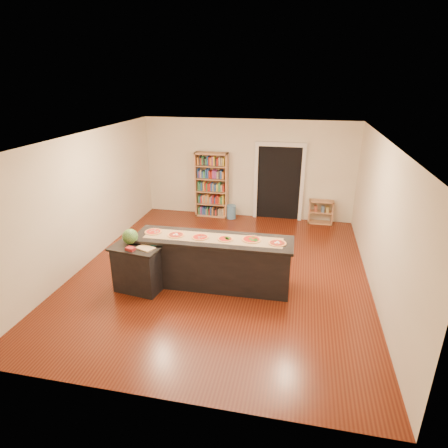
% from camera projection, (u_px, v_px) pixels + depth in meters
% --- Properties ---
extents(room, '(6.00, 7.00, 2.80)m').
position_uv_depth(room, '(222.00, 209.00, 7.48)').
color(room, beige).
rests_on(room, ground).
extents(doorway, '(1.40, 0.09, 2.21)m').
position_uv_depth(doorway, '(279.00, 178.00, 10.53)').
color(doorway, black).
rests_on(doorway, room).
extents(kitchen_island, '(3.05, 0.83, 1.01)m').
position_uv_depth(kitchen_island, '(213.00, 261.00, 7.29)').
color(kitchen_island, black).
rests_on(kitchen_island, ground).
extents(side_counter, '(0.93, 0.68, 0.92)m').
position_uv_depth(side_counter, '(139.00, 267.00, 7.17)').
color(side_counter, black).
rests_on(side_counter, ground).
extents(bookshelf, '(0.94, 0.33, 1.88)m').
position_uv_depth(bookshelf, '(212.00, 185.00, 10.83)').
color(bookshelf, tan).
rests_on(bookshelf, ground).
extents(low_shelf, '(0.67, 0.29, 0.67)m').
position_uv_depth(low_shelf, '(321.00, 212.00, 10.47)').
color(low_shelf, tan).
rests_on(low_shelf, ground).
extents(waste_bin, '(0.27, 0.27, 0.39)m').
position_uv_depth(waste_bin, '(231.00, 212.00, 10.89)').
color(waste_bin, teal).
rests_on(waste_bin, ground).
extents(kraft_paper, '(2.65, 0.52, 0.00)m').
position_uv_depth(kraft_paper, '(213.00, 238.00, 7.11)').
color(kraft_paper, '#A38754').
rests_on(kraft_paper, kitchen_island).
extents(watermelon, '(0.29, 0.29, 0.29)m').
position_uv_depth(watermelon, '(130.00, 236.00, 7.03)').
color(watermelon, '#144214').
rests_on(watermelon, side_counter).
extents(cutting_board, '(0.38, 0.32, 0.02)m').
position_uv_depth(cutting_board, '(145.00, 248.00, 6.87)').
color(cutting_board, tan).
rests_on(cutting_board, side_counter).
extents(package_red, '(0.18, 0.15, 0.06)m').
position_uv_depth(package_red, '(130.00, 249.00, 6.80)').
color(package_red, maroon).
rests_on(package_red, side_counter).
extents(package_teal, '(0.17, 0.17, 0.06)m').
position_uv_depth(package_teal, '(154.00, 243.00, 7.02)').
color(package_teal, '#195966').
rests_on(package_teal, side_counter).
extents(pizza_a, '(0.32, 0.32, 0.02)m').
position_uv_depth(pizza_a, '(153.00, 232.00, 7.37)').
color(pizza_a, tan).
rests_on(pizza_a, kitchen_island).
extents(pizza_b, '(0.34, 0.34, 0.02)m').
position_uv_depth(pizza_b, '(176.00, 235.00, 7.22)').
color(pizza_b, tan).
rests_on(pizza_b, kitchen_island).
extents(pizza_c, '(0.31, 0.31, 0.02)m').
position_uv_depth(pizza_c, '(200.00, 237.00, 7.12)').
color(pizza_c, tan).
rests_on(pizza_c, kitchen_island).
extents(pizza_d, '(0.29, 0.29, 0.02)m').
position_uv_depth(pizza_d, '(225.00, 239.00, 7.04)').
color(pizza_d, tan).
rests_on(pizza_d, kitchen_island).
extents(pizza_e, '(0.35, 0.35, 0.02)m').
position_uv_depth(pizza_e, '(251.00, 239.00, 7.02)').
color(pizza_e, tan).
rests_on(pizza_e, kitchen_island).
extents(pizza_f, '(0.35, 0.35, 0.02)m').
position_uv_depth(pizza_f, '(277.00, 243.00, 6.87)').
color(pizza_f, tan).
rests_on(pizza_f, kitchen_island).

